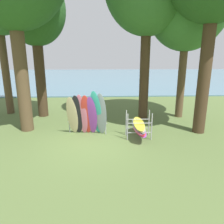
# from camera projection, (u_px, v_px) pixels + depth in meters

# --- Properties ---
(ground_plane) EXTENTS (80.00, 80.00, 0.00)m
(ground_plane) POSITION_uv_depth(u_px,v_px,m) (90.00, 145.00, 9.13)
(ground_plane) COLOR #566B38
(lake_water) EXTENTS (80.00, 36.00, 0.10)m
(lake_water) POSITION_uv_depth(u_px,v_px,m) (100.00, 77.00, 36.79)
(lake_water) COLOR slate
(lake_water) RESTS_ON ground
(tree_far_left_back) EXTENTS (3.51, 3.51, 8.29)m
(tree_far_left_back) POSITION_uv_depth(u_px,v_px,m) (35.00, 12.00, 11.96)
(tree_far_left_back) COLOR #42301E
(tree_far_left_back) RESTS_ON ground
(tree_deep_back) EXTENTS (4.61, 4.61, 9.26)m
(tree_deep_back) POSITION_uv_depth(u_px,v_px,m) (188.00, 2.00, 11.66)
(tree_deep_back) COLOR brown
(tree_deep_back) RESTS_ON ground
(leaning_board_pile) EXTENTS (1.99, 0.96, 2.25)m
(leaning_board_pile) POSITION_uv_depth(u_px,v_px,m) (87.00, 115.00, 10.05)
(leaning_board_pile) COLOR #C6B289
(leaning_board_pile) RESTS_ON ground
(board_storage_rack) EXTENTS (1.15, 2.13, 1.25)m
(board_storage_rack) POSITION_uv_depth(u_px,v_px,m) (139.00, 126.00, 9.89)
(board_storage_rack) COLOR #9EA0A5
(board_storage_rack) RESTS_ON ground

